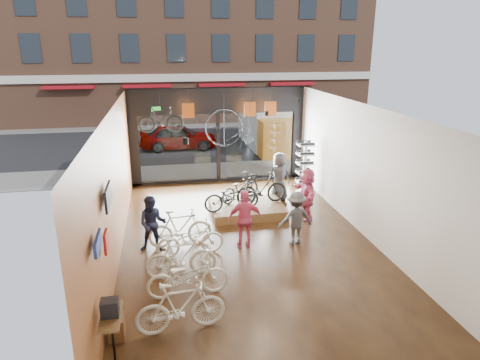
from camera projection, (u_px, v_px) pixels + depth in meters
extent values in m
cube|color=black|center=(247.00, 243.00, 12.21)|extent=(7.00, 12.00, 0.04)
cube|color=black|center=(248.00, 109.00, 11.05)|extent=(7.00, 12.00, 0.04)
cube|color=brown|center=(114.00, 187.00, 11.02)|extent=(0.04, 12.00, 3.80)
cube|color=beige|center=(368.00, 173.00, 12.24)|extent=(0.04, 12.00, 3.80)
cube|color=beige|center=(333.00, 306.00, 5.99)|extent=(7.00, 0.04, 3.80)
cube|color=#198C26|center=(156.00, 109.00, 16.38)|extent=(0.35, 0.06, 0.18)
cube|color=black|center=(199.00, 137.00, 26.27)|extent=(30.00, 18.00, 0.02)
cube|color=slate|center=(215.00, 171.00, 18.94)|extent=(30.00, 2.40, 0.12)
cube|color=slate|center=(194.00, 125.00, 30.00)|extent=(30.00, 2.00, 0.12)
cube|color=brown|center=(188.00, 21.00, 30.25)|extent=(26.00, 5.00, 14.00)
imported|color=gray|center=(178.00, 137.00, 23.01)|extent=(4.07, 1.64, 1.39)
imported|color=beige|center=(181.00, 307.00, 8.29)|extent=(1.82, 0.68, 1.07)
imported|color=beige|center=(188.00, 276.00, 9.49)|extent=(1.86, 0.75, 0.96)
imported|color=beige|center=(181.00, 257.00, 10.26)|extent=(1.75, 0.57, 1.04)
imported|color=beige|center=(190.00, 239.00, 11.35)|extent=(1.85, 0.82, 0.94)
imported|color=beige|center=(180.00, 228.00, 11.88)|extent=(1.82, 0.69, 1.07)
cube|color=brown|center=(247.00, 209.00, 14.31)|extent=(2.40, 1.80, 0.30)
imported|color=black|center=(232.00, 196.00, 13.65)|extent=(1.87, 0.85, 0.95)
imported|color=black|center=(262.00, 188.00, 14.20)|extent=(1.85, 0.81, 1.07)
imported|color=black|center=(240.00, 188.00, 14.57)|extent=(1.72, 1.43, 0.89)
imported|color=#161C33|center=(153.00, 224.00, 11.53)|extent=(0.82, 0.67, 1.57)
imported|color=#CC4C72|center=(245.00, 219.00, 11.72)|extent=(0.99, 0.44, 1.67)
imported|color=#3F3F44|center=(296.00, 218.00, 11.92)|extent=(1.07, 0.70, 1.56)
imported|color=#3F3F44|center=(279.00, 177.00, 15.30)|extent=(0.93, 0.66, 1.77)
imported|color=#CC4C72|center=(307.00, 194.00, 13.70)|extent=(0.56, 1.57, 1.68)
imported|color=black|center=(160.00, 119.00, 14.87)|extent=(1.61, 0.57, 0.95)
cube|color=#CC5919|center=(188.00, 111.00, 15.95)|extent=(0.45, 0.03, 0.55)
cube|color=#CC5919|center=(250.00, 109.00, 16.36)|extent=(0.45, 0.03, 0.55)
cube|color=#CC5919|center=(271.00, 109.00, 16.50)|extent=(0.45, 0.03, 0.55)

